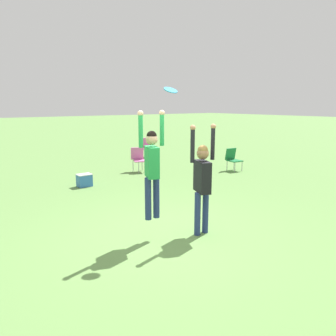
{
  "coord_description": "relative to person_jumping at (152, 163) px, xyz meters",
  "views": [
    {
      "loc": [
        -3.63,
        -4.76,
        2.53
      ],
      "look_at": [
        0.12,
        0.18,
        1.3
      ],
      "focal_mm": 35.0,
      "sensor_mm": 36.0,
      "label": 1
    }
  ],
  "objects": [
    {
      "name": "ground_plane",
      "position": [
        0.34,
        -0.07,
        -1.46
      ],
      "size": [
        120.0,
        120.0,
        0.0
      ],
      "primitive_type": "plane",
      "color": "#608C47"
    },
    {
      "name": "person_jumping",
      "position": [
        0.0,
        0.0,
        0.0
      ],
      "size": [
        0.56,
        0.45,
        2.0
      ],
      "rotation": [
        0.0,
        0.0,
        1.18
      ],
      "color": "navy",
      "rests_on": "ground_plane"
    },
    {
      "name": "person_defending",
      "position": [
        0.91,
        -0.37,
        -0.32
      ],
      "size": [
        0.62,
        0.51,
        2.15
      ],
      "rotation": [
        0.0,
        0.0,
        -1.96
      ],
      "color": "navy",
      "rests_on": "ground_plane"
    },
    {
      "name": "frisbee",
      "position": [
        0.35,
        -0.09,
        1.3
      ],
      "size": [
        0.26,
        0.24,
        0.12
      ],
      "color": "#2D9EDB"
    },
    {
      "name": "camping_chair_0",
      "position": [
        6.13,
        3.51,
        -0.98
      ],
      "size": [
        0.52,
        0.56,
        0.85
      ],
      "rotation": [
        0.0,
        0.0,
        3.03
      ],
      "color": "gray",
      "rests_on": "ground_plane"
    },
    {
      "name": "camping_chair_2",
      "position": [
        5.29,
        8.16,
        -0.94
      ],
      "size": [
        0.7,
        0.76,
        0.91
      ],
      "rotation": [
        0.0,
        0.0,
        2.76
      ],
      "color": "gray",
      "rests_on": "ground_plane"
    },
    {
      "name": "camping_chair_3",
      "position": [
        3.15,
        5.5,
        -0.93
      ],
      "size": [
        0.63,
        0.68,
        0.91
      ],
      "rotation": [
        0.0,
        0.0,
        2.71
      ],
      "color": "gray",
      "rests_on": "ground_plane"
    },
    {
      "name": "cooler_box",
      "position": [
        0.59,
        4.58,
        -1.27
      ],
      "size": [
        0.43,
        0.33,
        0.39
      ],
      "color": "#336BB7",
      "rests_on": "ground_plane"
    }
  ]
}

